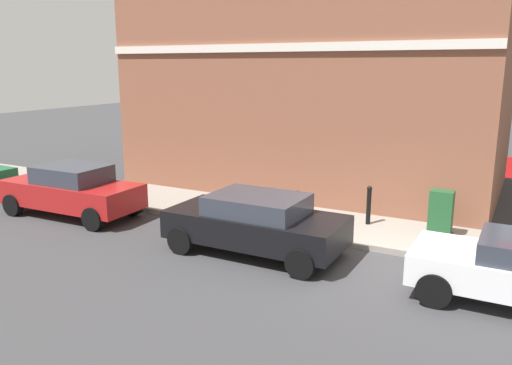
{
  "coord_description": "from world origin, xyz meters",
  "views": [
    {
      "loc": [
        -10.63,
        -2.74,
        4.28
      ],
      "look_at": [
        1.2,
        3.66,
        1.2
      ],
      "focal_mm": 36.02,
      "sensor_mm": 36.0,
      "label": 1
    }
  ],
  "objects_px": {
    "car_black": "(256,222)",
    "bollard_far_kerb": "(297,209)",
    "utility_cabinet": "(441,215)",
    "bollard_near_cabinet": "(369,204)",
    "car_red": "(72,190)"
  },
  "relations": [
    {
      "from": "car_red",
      "to": "bollard_far_kerb",
      "type": "distance_m",
      "value": 6.61
    },
    {
      "from": "utility_cabinet",
      "to": "bollard_far_kerb",
      "type": "bearing_deg",
      "value": 110.77
    },
    {
      "from": "utility_cabinet",
      "to": "bollard_near_cabinet",
      "type": "bearing_deg",
      "value": 86.88
    },
    {
      "from": "utility_cabinet",
      "to": "bollard_near_cabinet",
      "type": "height_order",
      "value": "utility_cabinet"
    },
    {
      "from": "car_black",
      "to": "bollard_far_kerb",
      "type": "height_order",
      "value": "car_black"
    },
    {
      "from": "utility_cabinet",
      "to": "bollard_far_kerb",
      "type": "relative_size",
      "value": 1.11
    },
    {
      "from": "car_black",
      "to": "bollard_near_cabinet",
      "type": "bearing_deg",
      "value": -121.09
    },
    {
      "from": "car_black",
      "to": "bollard_far_kerb",
      "type": "distance_m",
      "value": 1.66
    },
    {
      "from": "utility_cabinet",
      "to": "bollard_far_kerb",
      "type": "height_order",
      "value": "utility_cabinet"
    },
    {
      "from": "car_black",
      "to": "utility_cabinet",
      "type": "height_order",
      "value": "car_black"
    },
    {
      "from": "bollard_near_cabinet",
      "to": "bollard_far_kerb",
      "type": "relative_size",
      "value": 1.0
    },
    {
      "from": "car_red",
      "to": "utility_cabinet",
      "type": "xyz_separation_m",
      "value": [
        2.73,
        -9.74,
        -0.09
      ]
    },
    {
      "from": "car_black",
      "to": "car_red",
      "type": "distance_m",
      "value": 6.12
    },
    {
      "from": "car_red",
      "to": "bollard_far_kerb",
      "type": "height_order",
      "value": "car_red"
    },
    {
      "from": "car_black",
      "to": "bollard_far_kerb",
      "type": "relative_size",
      "value": 3.96
    }
  ]
}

